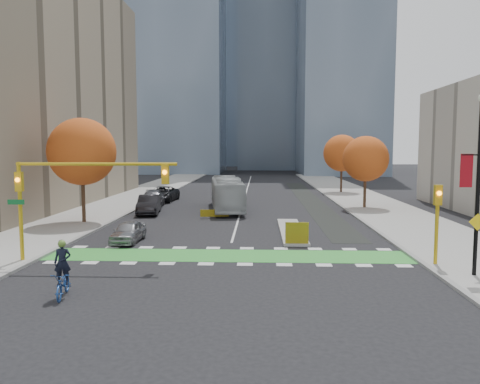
# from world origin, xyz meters

# --- Properties ---
(ground) EXTENTS (300.00, 300.00, 0.00)m
(ground) POSITION_xyz_m (0.00, 0.00, 0.00)
(ground) COLOR black
(ground) RESTS_ON ground
(sidewalk_west) EXTENTS (7.00, 120.00, 0.15)m
(sidewalk_west) POSITION_xyz_m (-13.50, 20.00, 0.07)
(sidewalk_west) COLOR gray
(sidewalk_west) RESTS_ON ground
(sidewalk_east) EXTENTS (7.00, 120.00, 0.15)m
(sidewalk_east) POSITION_xyz_m (13.50, 20.00, 0.07)
(sidewalk_east) COLOR gray
(sidewalk_east) RESTS_ON ground
(curb_west) EXTENTS (0.30, 120.00, 0.16)m
(curb_west) POSITION_xyz_m (-10.00, 20.00, 0.07)
(curb_west) COLOR gray
(curb_west) RESTS_ON ground
(curb_east) EXTENTS (0.30, 120.00, 0.16)m
(curb_east) POSITION_xyz_m (10.00, 20.00, 0.07)
(curb_east) COLOR gray
(curb_east) RESTS_ON ground
(bike_crossing) EXTENTS (20.00, 3.00, 0.01)m
(bike_crossing) POSITION_xyz_m (0.00, 1.50, 0.01)
(bike_crossing) COLOR green
(bike_crossing) RESTS_ON ground
(centre_line) EXTENTS (0.15, 70.00, 0.01)m
(centre_line) POSITION_xyz_m (0.00, 40.00, 0.01)
(centre_line) COLOR silver
(centre_line) RESTS_ON ground
(bike_lane_paint) EXTENTS (2.50, 50.00, 0.01)m
(bike_lane_paint) POSITION_xyz_m (7.50, 30.00, 0.01)
(bike_lane_paint) COLOR black
(bike_lane_paint) RESTS_ON ground
(median_island) EXTENTS (1.60, 10.00, 0.16)m
(median_island) POSITION_xyz_m (4.00, 9.00, 0.08)
(median_island) COLOR gray
(median_island) RESTS_ON ground
(hazard_board) EXTENTS (1.40, 0.12, 1.30)m
(hazard_board) POSITION_xyz_m (4.00, 4.20, 0.80)
(hazard_board) COLOR yellow
(hazard_board) RESTS_ON median_island
(tower_nw) EXTENTS (22.00, 22.00, 70.00)m
(tower_nw) POSITION_xyz_m (-18.00, 90.00, 35.00)
(tower_nw) COLOR #47566B
(tower_nw) RESTS_ON ground
(tower_nc) EXTENTS (20.00, 20.00, 90.00)m
(tower_nc) POSITION_xyz_m (6.00, 110.00, 45.00)
(tower_nc) COLOR #47566B
(tower_nc) RESTS_ON ground
(tower_ne) EXTENTS (18.00, 24.00, 60.00)m
(tower_ne) POSITION_xyz_m (20.00, 85.00, 30.00)
(tower_ne) COLOR #47566B
(tower_ne) RESTS_ON ground
(tower_far) EXTENTS (26.00, 26.00, 80.00)m
(tower_far) POSITION_xyz_m (-4.00, 140.00, 40.00)
(tower_far) COLOR #47566B
(tower_far) RESTS_ON ground
(tree_west) EXTENTS (5.20, 5.20, 8.22)m
(tree_west) POSITION_xyz_m (-12.00, 12.00, 5.62)
(tree_west) COLOR #332114
(tree_west) RESTS_ON ground
(tree_east_near) EXTENTS (4.40, 4.40, 7.08)m
(tree_east_near) POSITION_xyz_m (12.00, 22.00, 4.86)
(tree_east_near) COLOR #332114
(tree_east_near) RESTS_ON ground
(tree_east_far) EXTENTS (4.80, 4.80, 7.65)m
(tree_east_far) POSITION_xyz_m (12.50, 38.00, 5.24)
(tree_east_far) COLOR #332114
(tree_east_far) RESTS_ON ground
(traffic_signal_west) EXTENTS (8.53, 0.56, 5.20)m
(traffic_signal_west) POSITION_xyz_m (-7.93, -0.51, 4.03)
(traffic_signal_west) COLOR #BF9914
(traffic_signal_west) RESTS_ON ground
(traffic_signal_east) EXTENTS (0.35, 0.43, 4.10)m
(traffic_signal_east) POSITION_xyz_m (10.50, -0.51, 2.73)
(traffic_signal_east) COLOR #BF9914
(traffic_signal_east) RESTS_ON ground
(banner_lamppost) EXTENTS (1.65, 0.36, 8.28)m
(banner_lamppost) POSITION_xyz_m (11.50, -2.50, 4.61)
(banner_lamppost) COLOR black
(banner_lamppost) RESTS_ON ground
(cyclist) EXTENTS (1.05, 2.09, 2.30)m
(cyclist) POSITION_xyz_m (-6.04, -5.94, 0.77)
(cyclist) COLOR navy
(cyclist) RESTS_ON ground
(bus) EXTENTS (4.03, 11.55, 3.15)m
(bus) POSITION_xyz_m (-1.35, 20.51, 1.57)
(bus) COLOR #A9AFB1
(bus) RESTS_ON ground
(parked_car_a) EXTENTS (1.66, 3.92, 1.32)m
(parked_car_a) POSITION_xyz_m (-6.51, 5.00, 0.66)
(parked_car_a) COLOR gray
(parked_car_a) RESTS_ON ground
(parked_car_b) EXTENTS (2.46, 5.33, 1.69)m
(parked_car_b) POSITION_xyz_m (-8.16, 17.49, 0.85)
(parked_car_b) COLOR black
(parked_car_b) RESTS_ON ground
(parked_car_c) EXTENTS (2.81, 5.67, 1.59)m
(parked_car_c) POSITION_xyz_m (-9.00, 22.49, 0.79)
(parked_car_c) COLOR #45454A
(parked_car_c) RESTS_ON ground
(parked_car_d) EXTENTS (3.10, 6.08, 1.64)m
(parked_car_d) POSITION_xyz_m (-9.00, 27.49, 0.82)
(parked_car_d) COLOR black
(parked_car_d) RESTS_ON ground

